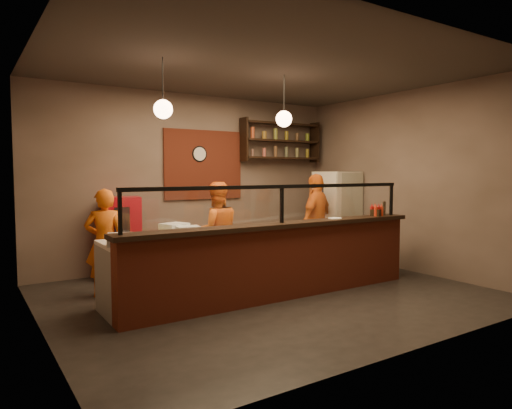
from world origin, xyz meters
TOP-DOWN VIEW (x-y plane):
  - floor at (0.00, 0.00)m, footprint 6.00×6.00m
  - ceiling at (0.00, 0.00)m, footprint 6.00×6.00m
  - wall_back at (0.00, 2.50)m, footprint 6.00×0.00m
  - wall_left at (-3.00, 0.00)m, footprint 0.00×5.00m
  - wall_right at (3.00, 0.00)m, footprint 0.00×5.00m
  - wall_front at (0.00, -2.50)m, footprint 6.00×0.00m
  - brick_patch at (0.20, 2.47)m, footprint 1.60×0.04m
  - service_counter at (0.00, -0.30)m, footprint 4.60×0.25m
  - counter_ledge at (0.00, -0.30)m, footprint 4.70×0.37m
  - worktop_cabinet at (0.00, 0.20)m, footprint 4.60×0.75m
  - worktop at (0.00, 0.20)m, footprint 4.60×0.75m
  - sneeze_guard at (0.00, -0.30)m, footprint 4.50×0.05m
  - wall_shelving at (1.90, 2.32)m, footprint 1.84×0.28m
  - wall_clock at (0.10, 2.46)m, footprint 0.30×0.04m
  - pendant_left at (-1.50, 0.20)m, footprint 0.24×0.24m
  - pendant_right at (0.40, 0.20)m, footprint 0.24×0.24m
  - cook_left at (-2.01, 1.18)m, footprint 0.65×0.54m
  - cook_mid at (-0.28, 1.09)m, footprint 0.90×0.78m
  - cook_right at (1.83, 1.10)m, footprint 1.10×0.79m
  - fridge at (2.60, 1.38)m, footprint 0.78×0.73m
  - red_cooler at (-1.46, 2.15)m, footprint 0.68×0.64m
  - pizza_dough at (0.63, 0.24)m, footprint 0.66×0.66m
  - prep_tub_a at (-1.20, 0.15)m, footprint 0.33×0.29m
  - prep_tub_b at (-1.28, 0.41)m, footprint 0.41×0.36m
  - prep_tub_c at (-2.15, -0.06)m, footprint 0.35×0.32m
  - rolling_pin at (-1.64, 0.33)m, footprint 0.35×0.28m
  - condiment_caddy at (1.88, -0.30)m, footprint 0.23×0.21m
  - pepper_mill at (2.12, -0.24)m, footprint 0.05×0.05m
  - small_plate at (1.01, -0.28)m, footprint 0.21×0.21m

SIDE VIEW (x-z plane):
  - floor at x=0.00m, z-range 0.00..0.00m
  - worktop_cabinet at x=0.00m, z-range 0.00..0.85m
  - service_counter at x=0.00m, z-range 0.00..1.00m
  - red_cooler at x=-1.46m, z-range 0.00..1.35m
  - cook_left at x=-2.01m, z-range 0.00..1.53m
  - cook_mid at x=-0.28m, z-range 0.00..1.60m
  - cook_right at x=1.83m, z-range 0.00..1.73m
  - worktop at x=0.00m, z-range 0.85..0.90m
  - fridge at x=2.60m, z-range 0.00..1.77m
  - pizza_dough at x=0.63m, z-range 0.90..0.91m
  - rolling_pin at x=-1.64m, z-range 0.90..0.97m
  - prep_tub_c at x=-2.15m, z-range 0.90..1.05m
  - prep_tub_a at x=-1.20m, z-range 0.90..1.05m
  - prep_tub_b at x=-1.28m, z-range 0.90..1.07m
  - counter_ledge at x=0.00m, z-range 1.00..1.06m
  - small_plate at x=1.01m, z-range 1.06..1.07m
  - condiment_caddy at x=1.88m, z-range 1.06..1.17m
  - pepper_mill at x=2.12m, z-range 1.06..1.28m
  - sneeze_guard at x=0.00m, z-range 1.11..1.63m
  - wall_back at x=0.00m, z-range -1.40..4.60m
  - wall_left at x=-3.00m, z-range -0.90..4.10m
  - wall_right at x=3.00m, z-range -0.90..4.10m
  - wall_front at x=0.00m, z-range -1.40..4.60m
  - brick_patch at x=0.20m, z-range 1.25..2.55m
  - wall_clock at x=0.10m, z-range 1.95..2.25m
  - wall_shelving at x=1.90m, z-range 1.98..2.83m
  - pendant_left at x=-1.50m, z-range 2.17..2.94m
  - pendant_right at x=0.40m, z-range 2.17..2.94m
  - ceiling at x=0.00m, z-range 3.20..3.20m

